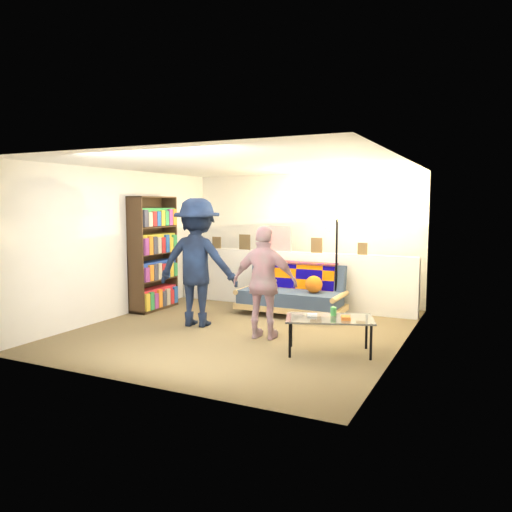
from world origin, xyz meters
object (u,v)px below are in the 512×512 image
(coffee_table, at_px, (330,320))
(bookshelf, at_px, (153,257))
(futon_sofa, at_px, (293,293))
(person_left, at_px, (197,262))
(floor_lamp, at_px, (338,244))
(person_right, at_px, (265,283))

(coffee_table, bearing_deg, bookshelf, 161.81)
(futon_sofa, xyz_separation_m, bookshelf, (-2.35, -0.68, 0.57))
(futon_sofa, relative_size, person_left, 0.92)
(bookshelf, distance_m, floor_lamp, 3.18)
(futon_sofa, bearing_deg, bookshelf, -163.91)
(futon_sofa, distance_m, coffee_table, 2.22)
(coffee_table, relative_size, floor_lamp, 0.71)
(person_right, bearing_deg, bookshelf, -26.10)
(futon_sofa, bearing_deg, floor_lamp, 15.37)
(coffee_table, distance_m, person_left, 2.37)
(futon_sofa, height_order, person_right, person_right)
(futon_sofa, relative_size, coffee_table, 1.48)
(floor_lamp, bearing_deg, person_right, -105.27)
(coffee_table, xyz_separation_m, person_left, (-2.24, 0.51, 0.55))
(floor_lamp, distance_m, person_right, 1.89)
(futon_sofa, bearing_deg, coffee_table, -56.56)
(floor_lamp, bearing_deg, person_left, -138.21)
(futon_sofa, height_order, floor_lamp, floor_lamp)
(bookshelf, height_order, person_right, bookshelf)
(futon_sofa, xyz_separation_m, person_right, (0.21, -1.59, 0.42))
(bookshelf, relative_size, coffee_table, 1.64)
(coffee_table, distance_m, floor_lamp, 2.25)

